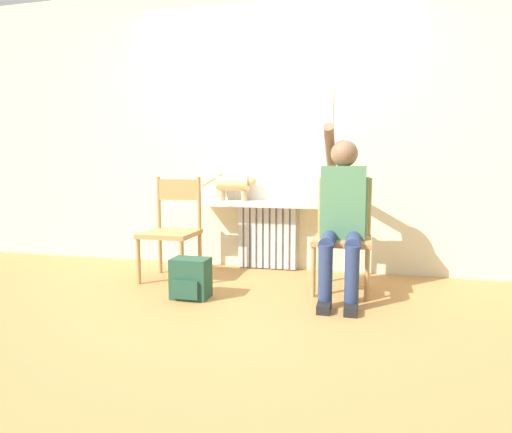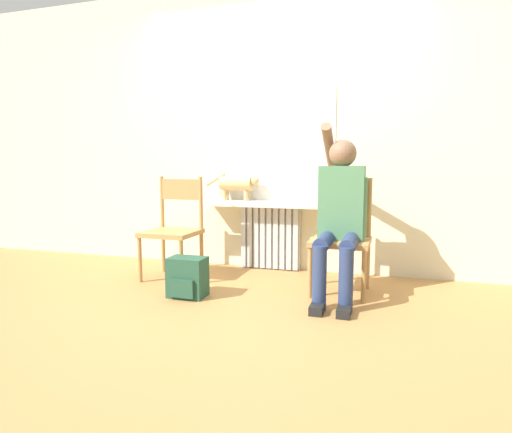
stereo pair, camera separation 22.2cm
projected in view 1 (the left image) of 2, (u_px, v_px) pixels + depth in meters
The scene contains 10 objects.
ground_plane at pixel (232, 306), 3.04m from camera, with size 12.00×12.00×0.00m, color #B27F47.
wall_with_window at pixel (269, 128), 4.07m from camera, with size 7.00×0.06×2.70m.
radiator at pixel (267, 237), 4.12m from camera, with size 0.58×0.08×0.61m.
windowsill at pixel (266, 204), 4.02m from camera, with size 1.25×0.22×0.05m.
window_glass at pixel (269, 146), 4.06m from camera, with size 1.20×0.01×1.04m.
chair_left at pixel (172, 228), 3.74m from camera, with size 0.45×0.45×0.90m.
chair_right at pixel (343, 235), 3.39m from camera, with size 0.45×0.45×0.90m.
person at pixel (342, 210), 3.25m from camera, with size 0.36×1.01×1.32m.
cat at pixel (234, 184), 4.08m from camera, with size 0.55×0.14×0.27m.
backpack at pixel (191, 279), 3.21m from camera, with size 0.28×0.22×0.30m.
Camera 1 is at (0.88, -2.82, 0.99)m, focal length 30.00 mm.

